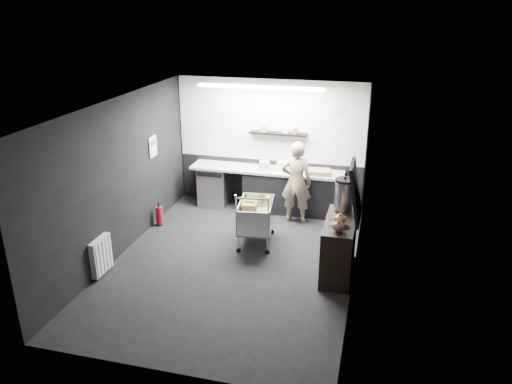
# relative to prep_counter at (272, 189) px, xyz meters

# --- Properties ---
(floor) EXTENTS (5.50, 5.50, 0.00)m
(floor) POSITION_rel_prep_counter_xyz_m (-0.14, -2.42, -0.46)
(floor) COLOR black
(floor) RESTS_ON ground
(ceiling) EXTENTS (5.50, 5.50, 0.00)m
(ceiling) POSITION_rel_prep_counter_xyz_m (-0.14, -2.42, 2.24)
(ceiling) COLOR silver
(ceiling) RESTS_ON wall_back
(wall_back) EXTENTS (5.50, 0.00, 5.50)m
(wall_back) POSITION_rel_prep_counter_xyz_m (-0.14, 0.33, 0.89)
(wall_back) COLOR black
(wall_back) RESTS_ON floor
(wall_front) EXTENTS (5.50, 0.00, 5.50)m
(wall_front) POSITION_rel_prep_counter_xyz_m (-0.14, -5.17, 0.89)
(wall_front) COLOR black
(wall_front) RESTS_ON floor
(wall_left) EXTENTS (0.00, 5.50, 5.50)m
(wall_left) POSITION_rel_prep_counter_xyz_m (-2.14, -2.42, 0.89)
(wall_left) COLOR black
(wall_left) RESTS_ON floor
(wall_right) EXTENTS (0.00, 5.50, 5.50)m
(wall_right) POSITION_rel_prep_counter_xyz_m (1.86, -2.42, 0.89)
(wall_right) COLOR black
(wall_right) RESTS_ON floor
(kitchen_wall_panel) EXTENTS (3.95, 0.02, 1.70)m
(kitchen_wall_panel) POSITION_rel_prep_counter_xyz_m (-0.14, 0.31, 1.39)
(kitchen_wall_panel) COLOR silver
(kitchen_wall_panel) RESTS_ON wall_back
(dado_panel) EXTENTS (3.95, 0.02, 1.00)m
(dado_panel) POSITION_rel_prep_counter_xyz_m (-0.14, 0.31, 0.04)
(dado_panel) COLOR black
(dado_panel) RESTS_ON wall_back
(floating_shelf) EXTENTS (1.20, 0.22, 0.04)m
(floating_shelf) POSITION_rel_prep_counter_xyz_m (0.06, 0.20, 1.16)
(floating_shelf) COLOR black
(floating_shelf) RESTS_ON wall_back
(wall_clock) EXTENTS (0.20, 0.03, 0.20)m
(wall_clock) POSITION_rel_prep_counter_xyz_m (1.26, 0.30, 1.69)
(wall_clock) COLOR silver
(wall_clock) RESTS_ON wall_back
(poster) EXTENTS (0.02, 0.30, 0.40)m
(poster) POSITION_rel_prep_counter_xyz_m (-2.12, -1.12, 1.09)
(poster) COLOR white
(poster) RESTS_ON wall_left
(poster_red_band) EXTENTS (0.02, 0.22, 0.10)m
(poster_red_band) POSITION_rel_prep_counter_xyz_m (-2.11, -1.12, 1.16)
(poster_red_band) COLOR red
(poster_red_band) RESTS_ON poster
(radiator) EXTENTS (0.10, 0.50, 0.60)m
(radiator) POSITION_rel_prep_counter_xyz_m (-2.08, -3.32, -0.11)
(radiator) COLOR silver
(radiator) RESTS_ON wall_left
(ceiling_strip) EXTENTS (2.40, 0.20, 0.04)m
(ceiling_strip) POSITION_rel_prep_counter_xyz_m (-0.14, -0.57, 2.21)
(ceiling_strip) COLOR white
(ceiling_strip) RESTS_ON ceiling
(prep_counter) EXTENTS (3.20, 0.61, 0.90)m
(prep_counter) POSITION_rel_prep_counter_xyz_m (0.00, 0.00, 0.00)
(prep_counter) COLOR black
(prep_counter) RESTS_ON floor
(person) EXTENTS (0.61, 0.41, 1.66)m
(person) POSITION_rel_prep_counter_xyz_m (0.57, -0.45, 0.37)
(person) COLOR beige
(person) RESTS_ON floor
(shopping_cart) EXTENTS (0.70, 1.05, 1.09)m
(shopping_cart) POSITION_rel_prep_counter_xyz_m (0.05, -1.60, 0.06)
(shopping_cart) COLOR silver
(shopping_cart) RESTS_ON floor
(sideboard) EXTENTS (0.54, 1.26, 1.88)m
(sideboard) POSITION_rel_prep_counter_xyz_m (1.62, -2.28, 0.14)
(sideboard) COLOR black
(sideboard) RESTS_ON floor
(fire_extinguisher) EXTENTS (0.14, 0.14, 0.45)m
(fire_extinguisher) POSITION_rel_prep_counter_xyz_m (-1.99, -1.32, -0.24)
(fire_extinguisher) COLOR #B20B24
(fire_extinguisher) RESTS_ON floor
(cardboard_box) EXTENTS (0.47, 0.38, 0.09)m
(cardboard_box) POSITION_rel_prep_counter_xyz_m (0.97, -0.05, 0.49)
(cardboard_box) COLOR #978150
(cardboard_box) RESTS_ON prep_counter
(pink_tub) EXTENTS (0.18, 0.18, 0.18)m
(pink_tub) POSITION_rel_prep_counter_xyz_m (0.17, 0.00, 0.53)
(pink_tub) COLOR silver
(pink_tub) RESTS_ON prep_counter
(white_container) EXTENTS (0.24, 0.21, 0.18)m
(white_container) POSITION_rel_prep_counter_xyz_m (-0.17, -0.05, 0.53)
(white_container) COLOR silver
(white_container) RESTS_ON prep_counter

